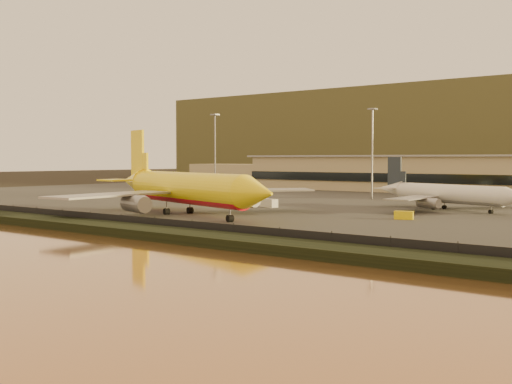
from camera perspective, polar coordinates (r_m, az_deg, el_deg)
ground at (r=111.40m, az=-4.75°, el=-2.99°), size 900.00×900.00×0.00m
embankment at (r=99.66m, az=-11.45°, el=-3.34°), size 320.00×7.00×1.40m
tarmac at (r=191.86m, az=15.00°, el=-0.54°), size 320.00×220.00×0.20m
perimeter_fence at (r=102.21m, az=-9.74°, el=-2.83°), size 300.00×0.05×2.20m
terminal_building at (r=225.39m, az=14.71°, el=1.54°), size 202.00×25.00×12.60m
apron_light_masts at (r=167.37m, az=17.09°, el=4.27°), size 152.20×12.20×25.40m
dhl_cargo_jet at (r=129.28m, az=-6.28°, el=0.30°), size 58.72×56.02×17.92m
white_narrowbody_jet at (r=148.04m, az=16.60°, el=-0.18°), size 39.93×37.89×11.79m
gse_vehicle_yellow at (r=123.30m, az=13.01°, el=-2.02°), size 3.76×2.48×1.55m
gse_vehicle_white at (r=150.09m, az=1.17°, el=-0.99°), size 4.63×2.86×1.93m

